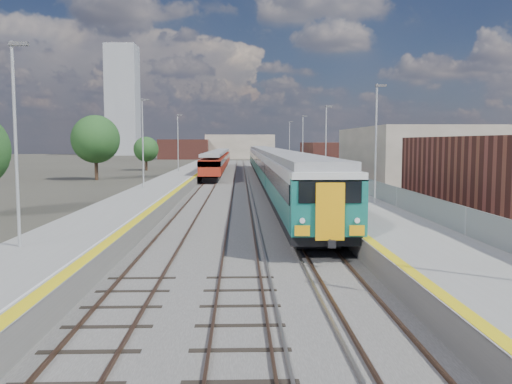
{
  "coord_description": "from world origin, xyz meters",
  "views": [
    {
      "loc": [
        -1.99,
        -12.11,
        4.9
      ],
      "look_at": [
        -1.13,
        17.03,
        2.2
      ],
      "focal_mm": 38.0,
      "sensor_mm": 36.0,
      "label": 1
    }
  ],
  "objects": [
    {
      "name": "platform_left",
      "position": [
        -9.05,
        52.49,
        0.52
      ],
      "size": [
        4.3,
        155.0,
        8.52
      ],
      "color": "slate",
      "rests_on": "ground"
    },
    {
      "name": "ground",
      "position": [
        0.0,
        50.0,
        0.0
      ],
      "size": [
        320.0,
        320.0,
        0.0
      ],
      "primitive_type": "plane",
      "color": "#47443A",
      "rests_on": "ground"
    },
    {
      "name": "tree_d",
      "position": [
        20.81,
        69.46,
        3.91
      ],
      "size": [
        4.59,
        4.59,
        6.22
      ],
      "color": "#382619",
      "rests_on": "ground"
    },
    {
      "name": "green_train",
      "position": [
        1.5,
        51.73,
        2.4
      ],
      "size": [
        3.09,
        86.01,
        3.41
      ],
      "color": "black",
      "rests_on": "ground"
    },
    {
      "name": "tracks",
      "position": [
        -1.65,
        54.18,
        0.11
      ],
      "size": [
        8.96,
        160.0,
        0.17
      ],
      "color": "#4C3323",
      "rests_on": "ground"
    },
    {
      "name": "red_train",
      "position": [
        -5.5,
        76.31,
        1.99
      ],
      "size": [
        2.67,
        54.22,
        3.37
      ],
      "color": "black",
      "rests_on": "ground"
    },
    {
      "name": "ballast_bed",
      "position": [
        -2.25,
        52.5,
        0.03
      ],
      "size": [
        10.5,
        155.0,
        0.06
      ],
      "primitive_type": "cube",
      "color": "#565451",
      "rests_on": "ground"
    },
    {
      "name": "buildings",
      "position": [
        -18.12,
        138.6,
        10.7
      ],
      "size": [
        72.0,
        185.5,
        40.0
      ],
      "color": "brown",
      "rests_on": "ground"
    },
    {
      "name": "tree_b",
      "position": [
        -20.49,
        58.02,
        5.24
      ],
      "size": [
        6.14,
        6.14,
        8.32
      ],
      "color": "#382619",
      "rests_on": "ground"
    },
    {
      "name": "tree_c",
      "position": [
        -18.14,
        81.61,
        3.64
      ],
      "size": [
        4.28,
        4.28,
        5.8
      ],
      "color": "#382619",
      "rests_on": "ground"
    },
    {
      "name": "platform_right",
      "position": [
        5.28,
        52.49,
        0.54
      ],
      "size": [
        4.7,
        155.0,
        8.52
      ],
      "color": "slate",
      "rests_on": "ground"
    }
  ]
}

